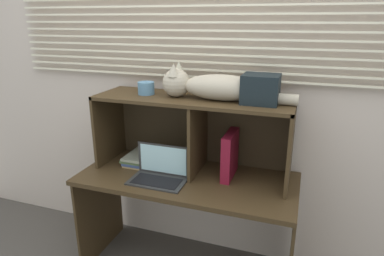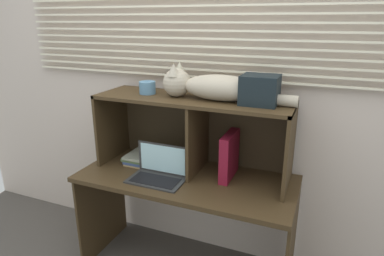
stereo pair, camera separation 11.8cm
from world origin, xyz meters
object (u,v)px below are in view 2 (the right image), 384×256
Objects in this scene: binder_upright at (229,156)px; storage_box at (260,90)px; cat at (210,86)px; laptop at (159,172)px; small_basket at (147,88)px; book_stack at (142,157)px.

storage_box is at bearing 0.00° from binder_upright.
cat reaches higher than laptop.
storage_box is at bearing 0.00° from small_basket.
cat is at bearing 36.13° from laptop.
cat is at bearing -0.00° from small_basket.
laptop is at bearing -49.19° from small_basket.
binder_upright is 0.47m from storage_box.
cat is 2.80× the size of binder_upright.
book_stack is (-0.50, -0.00, -0.55)m from cat.
laptop is 1.66× the size of storage_box.
cat is 0.63m from laptop.
cat is 0.30m from storage_box.
laptop is at bearing -161.14° from storage_box.
book_stack is at bearing -179.83° from cat.
small_basket is (-0.44, 0.00, -0.04)m from cat.
book_stack is at bearing -178.74° from small_basket.
storage_box is (0.30, 0.00, 0.00)m from cat.
storage_box reaches higher than binder_upright.
book_stack is (-0.64, -0.00, -0.11)m from binder_upright.
laptop is (-0.27, -0.19, -0.53)m from cat.
small_basket is 0.74m from storage_box.
laptop is 3.27× the size of small_basket.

